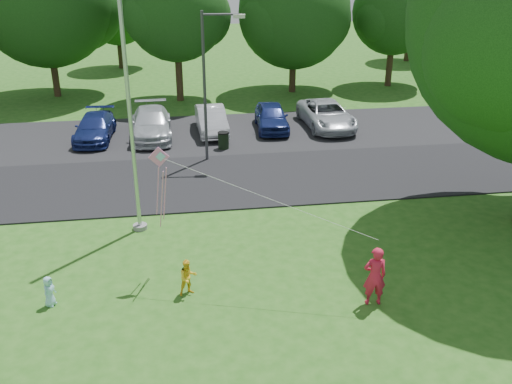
{
  "coord_description": "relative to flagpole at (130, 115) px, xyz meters",
  "views": [
    {
      "loc": [
        -2.09,
        -13.45,
        9.34
      ],
      "look_at": [
        0.52,
        4.0,
        1.6
      ],
      "focal_mm": 40.0,
      "sensor_mm": 36.0,
      "label": 1
    }
  ],
  "objects": [
    {
      "name": "parked_cars",
      "position": [
        3.92,
        10.56,
        -3.42
      ],
      "size": [
        14.51,
        5.37,
        1.44
      ],
      "color": "navy",
      "rests_on": "ground"
    },
    {
      "name": "trash_can",
      "position": [
        3.75,
        8.0,
        -3.72
      ],
      "size": [
        0.56,
        0.56,
        0.89
      ],
      "rotation": [
        0.0,
        0.0,
        -0.29
      ],
      "color": "black",
      "rests_on": "ground"
    },
    {
      "name": "child_blue",
      "position": [
        -2.31,
        -4.36,
        -3.71
      ],
      "size": [
        0.43,
        0.52,
        0.91
      ],
      "primitive_type": "imported",
      "rotation": [
        0.0,
        0.0,
        1.19
      ],
      "color": "#9EDFF3",
      "rests_on": "ground"
    },
    {
      "name": "child_yellow",
      "position": [
        1.54,
        -4.37,
        -3.61
      ],
      "size": [
        0.65,
        0.57,
        1.11
      ],
      "primitive_type": "imported",
      "rotation": [
        0.0,
        0.0,
        0.32
      ],
      "color": "yellow",
      "rests_on": "ground"
    },
    {
      "name": "tree_row",
      "position": [
        5.09,
        19.23,
        1.55
      ],
      "size": [
        64.35,
        11.94,
        10.88
      ],
      "color": "#332316",
      "rests_on": "ground"
    },
    {
      "name": "ground",
      "position": [
        3.5,
        -5.0,
        -4.17
      ],
      "size": [
        120.0,
        120.0,
        0.0
      ],
      "primitive_type": "plane",
      "color": "#275F19",
      "rests_on": "ground"
    },
    {
      "name": "kite",
      "position": [
        1.07,
        -3.17,
        -0.84
      ],
      "size": [
        6.02,
        2.77,
        2.6
      ],
      "rotation": [
        0.0,
        0.0,
        -0.0
      ],
      "color": "pink",
      "rests_on": "ground"
    },
    {
      "name": "street_lamp",
      "position": [
        3.11,
        6.57,
        -0.13
      ],
      "size": [
        1.89,
        0.34,
        6.72
      ],
      "rotation": [
        0.0,
        0.0,
        -0.08
      ],
      "color": "#3F3F44",
      "rests_on": "ground"
    },
    {
      "name": "parking_strip",
      "position": [
        3.5,
        10.5,
        -4.14
      ],
      "size": [
        42.0,
        7.0,
        0.06
      ],
      "primitive_type": "cube",
      "color": "black",
      "rests_on": "ground"
    },
    {
      "name": "woman",
      "position": [
        6.65,
        -5.61,
        -3.27
      ],
      "size": [
        0.67,
        0.46,
        1.78
      ],
      "primitive_type": "imported",
      "rotation": [
        0.0,
        0.0,
        3.08
      ],
      "color": "red",
      "rests_on": "ground"
    },
    {
      "name": "flagpole",
      "position": [
        0.0,
        0.0,
        0.0
      ],
      "size": [
        0.5,
        0.5,
        10.0
      ],
      "color": "#B7BABF",
      "rests_on": "ground"
    },
    {
      "name": "horizon_trees",
      "position": [
        7.56,
        28.88,
        0.14
      ],
      "size": [
        77.46,
        7.2,
        7.02
      ],
      "color": "#332316",
      "rests_on": "ground"
    },
    {
      "name": "park_road",
      "position": [
        3.5,
        4.0,
        -4.14
      ],
      "size": [
        60.0,
        6.0,
        0.06
      ],
      "primitive_type": "cube",
      "color": "black",
      "rests_on": "ground"
    }
  ]
}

